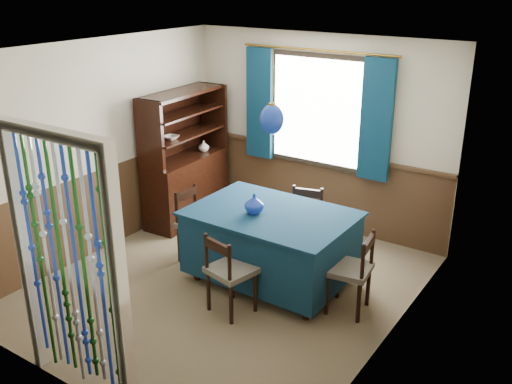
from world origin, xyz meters
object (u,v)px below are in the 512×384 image
Objects in this scene: chair_left at (197,223)px; pendant_lamp at (272,119)px; vase_table at (254,205)px; chair_right at (352,270)px; chair_far at (304,222)px; chair_near at (229,271)px; dining_table at (271,242)px; sideboard at (186,176)px; vase_sideboard at (204,145)px; bowl_shelf at (171,137)px.

pendant_lamp reaches higher than chair_left.
chair_left is at bearing -178.23° from pendant_lamp.
chair_right is at bearing 3.35° from vase_table.
chair_left reaches higher than chair_far.
chair_far is 0.96m from vase_table.
chair_left is at bearing 156.88° from chair_near.
chair_left is at bearing 20.87° from chair_far.
sideboard is (-1.89, 0.83, 0.14)m from dining_table.
chair_near is 0.98× the size of chair_left.
chair_right is at bearing 126.68° from chair_far.
chair_near reaches higher than chair_far.
vase_table is (-0.13, 0.62, 0.46)m from chair_near.
vase_sideboard reaches higher than chair_near.
vase_sideboard is (0.00, 0.65, -0.26)m from bowl_shelf.
vase_table is at bearing -139.32° from dining_table.
chair_right is 4.38× the size of vase_table.
chair_near is at bearing 73.96° from chair_far.
dining_table is 8.15× the size of bowl_shelf.
vase_table reaches higher than chair_left.
chair_left reaches higher than chair_near.
bowl_shelf is (-1.85, -0.19, 0.78)m from chair_far.
chair_near and chair_right have the same top height.
bowl_shelf is (-1.83, 0.52, -0.60)m from pendant_lamp.
bowl_shelf is at bearing 164.20° from pendant_lamp.
sideboard is 2.02m from vase_table.
vase_table is (-1.11, -0.06, 0.46)m from chair_right.
chair_near is (-0.01, -0.74, -0.02)m from dining_table.
chair_far is 1.55m from pendant_lamp.
vase_table is (-0.15, -0.82, 0.47)m from chair_far.
chair_near is 1.44m from chair_far.
pendant_lamp is (1.00, 0.03, 1.36)m from chair_left.
vase_sideboard reaches higher than chair_right.
chair_left is 1.69m from pendant_lamp.
chair_left is 4.45× the size of vase_table.
sideboard reaches higher than dining_table.
chair_far is 2.01m from bowl_shelf.
chair_left is 0.49× the size of sideboard.
dining_table is at bearing 73.89° from chair_far.
pendant_lamp is at bearing 40.39° from vase_table.
chair_left is 1.98m from chair_right.
chair_left is 0.98m from vase_table.
bowl_shelf is (-0.83, 0.55, 0.77)m from chair_left.
vase_sideboard reaches higher than vase_table.
chair_left is (-0.99, 0.71, 0.01)m from chair_near.
chair_left is 4.12× the size of bowl_shelf.
vase_table is at bearing 85.30° from chair_right.
vase_table is 1.84m from bowl_shelf.
sideboard reaches higher than chair_far.
bowl_shelf is at bearing -82.59° from sideboard.
vase_sideboard is (-1.70, 1.28, 0.05)m from vase_table.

